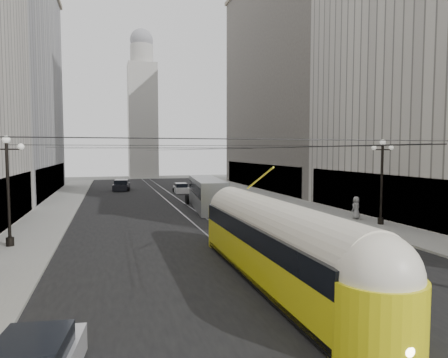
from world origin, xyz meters
TOP-DOWN VIEW (x-y plane):
  - road at (0.00, 32.50)m, footprint 20.00×85.00m
  - sidewalk_left at (-12.00, 36.00)m, footprint 4.00×72.00m
  - sidewalk_right at (12.00, 36.00)m, footprint 4.00×72.00m
  - rail_left at (-0.75, 32.50)m, footprint 0.12×85.00m
  - rail_right at (0.75, 32.50)m, footprint 0.12×85.00m
  - building_right_far at (20.00, 48.00)m, footprint 12.60×32.60m
  - distant_tower at (0.00, 80.00)m, footprint 6.00×6.00m
  - lamppost_left_mid at (-12.60, 18.00)m, footprint 1.86×0.44m
  - lamppost_right_mid at (12.60, 18.00)m, footprint 1.86×0.44m
  - catenary at (0.12, 31.49)m, footprint 25.00×72.00m
  - streetcar at (-0.13, 8.36)m, footprint 2.59×16.20m
  - city_bus at (2.15, 30.61)m, footprint 3.66×11.85m
  - sedan_white_far at (2.27, 45.95)m, footprint 1.95×4.29m
  - sedan_dark_far at (-5.38, 51.62)m, footprint 2.65×5.16m
  - pedestrian_crossing_b at (1.62, 4.46)m, footprint 0.71×0.86m
  - pedestrian_sidewalk_right at (12.17, 20.50)m, footprint 1.03×0.83m

SIDE VIEW (x-z plane):
  - road at x=0.00m, z-range -0.01..0.01m
  - rail_left at x=-0.75m, z-range -0.02..0.02m
  - rail_right at x=0.75m, z-range -0.02..0.02m
  - sidewalk_left at x=-12.00m, z-range 0.00..0.15m
  - sidewalk_right at x=12.00m, z-range 0.00..0.15m
  - sedan_white_far at x=2.27m, z-range -0.06..1.26m
  - sedan_dark_far at x=-5.38m, z-range -0.07..1.49m
  - pedestrian_crossing_b at x=1.62m, z-range 0.00..1.62m
  - pedestrian_sidewalk_right at x=12.17m, z-range 0.15..1.99m
  - city_bus at x=2.15m, z-range 0.14..3.10m
  - streetcar at x=-0.13m, z-range -0.04..3.51m
  - lamppost_left_mid at x=-12.60m, z-range 0.56..6.93m
  - lamppost_right_mid at x=12.60m, z-range 0.56..6.93m
  - catenary at x=0.12m, z-range 5.77..6.00m
  - distant_tower at x=0.00m, z-range -0.71..30.65m
  - building_right_far at x=20.00m, z-range 0.01..32.61m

